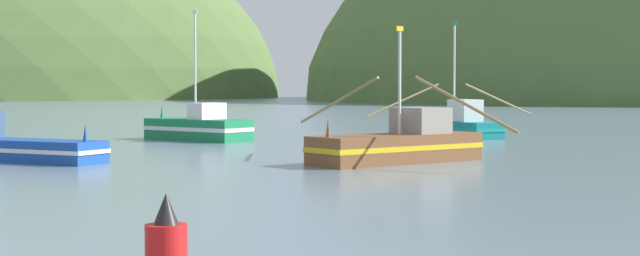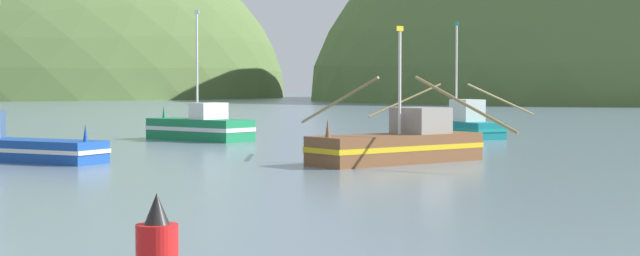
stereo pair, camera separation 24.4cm
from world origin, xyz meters
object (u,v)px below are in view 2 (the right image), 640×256
(fishing_boat_brown, at_px, (400,144))
(channel_buoy, at_px, (157,247))
(fishing_boat_green, at_px, (200,127))
(fishing_boat_teal, at_px, (456,125))

(fishing_boat_brown, height_order, channel_buoy, fishing_boat_brown)
(fishing_boat_green, distance_m, fishing_boat_brown, 18.46)
(fishing_boat_green, bearing_deg, channel_buoy, 134.67)
(fishing_boat_brown, relative_size, channel_buoy, 7.43)
(fishing_boat_green, relative_size, fishing_boat_teal, 0.66)
(fishing_boat_brown, relative_size, fishing_boat_teal, 0.99)
(fishing_boat_brown, distance_m, fishing_boat_teal, 19.93)
(fishing_boat_teal, relative_size, channel_buoy, 7.52)
(fishing_boat_green, xyz_separation_m, fishing_boat_teal, (15.26, 2.12, -0.04))
(fishing_boat_green, xyz_separation_m, channel_buoy, (-0.19, -39.83, -0.12))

